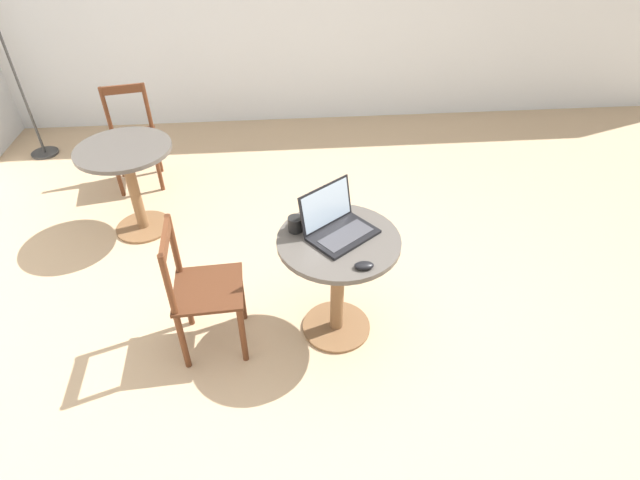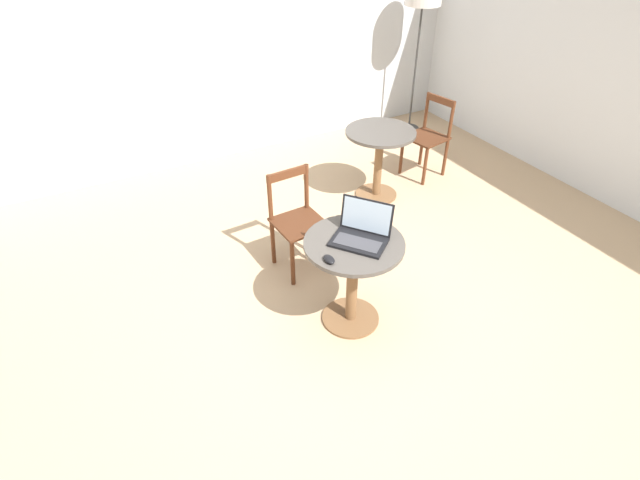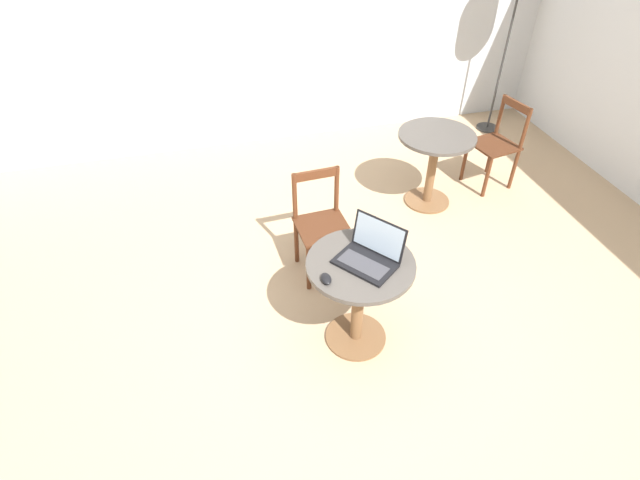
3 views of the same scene
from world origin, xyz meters
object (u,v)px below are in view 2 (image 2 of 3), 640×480
object	(u,v)px
cafe_table_near	(353,265)
cafe_table_mid	(379,150)
chair_mid_right	(428,137)
drinking_glass	(371,217)
mouse	(329,259)
laptop	(361,233)
mug	(349,216)
chair_near_back	(297,222)

from	to	relation	value
cafe_table_near	cafe_table_mid	world-z (taller)	same
chair_mid_right	drinking_glass	distance (m)	2.21
cafe_table_mid	mouse	bearing A→B (deg)	-133.41
laptop	drinking_glass	xyz separation A→B (m)	(0.17, 0.14, -0.00)
cafe_table_mid	mug	xyz separation A→B (m)	(-1.07, -1.17, 0.24)
laptop	cafe_table_near	bearing A→B (deg)	-178.65
cafe_table_near	laptop	distance (m)	0.25
mouse	laptop	bearing A→B (deg)	18.30
cafe_table_near	drinking_glass	distance (m)	0.36
drinking_glass	chair_near_back	bearing A→B (deg)	113.06
cafe_table_near	cafe_table_mid	distance (m)	1.83
laptop	mug	xyz separation A→B (m)	(0.05, 0.23, -0.01)
laptop	chair_mid_right	bearing A→B (deg)	39.85
cafe_table_mid	chair_mid_right	bearing A→B (deg)	11.07
cafe_table_near	laptop	xyz separation A→B (m)	(0.05, 0.00, 0.25)
laptop	mouse	bearing A→B (deg)	-161.70
mug	drinking_glass	size ratio (longest dim) A/B	1.25
cafe_table_mid	mouse	world-z (taller)	mouse
cafe_table_mid	chair_mid_right	xyz separation A→B (m)	(0.73, 0.14, -0.09)
cafe_table_near	drinking_glass	world-z (taller)	drinking_glass
cafe_table_mid	drinking_glass	size ratio (longest dim) A/B	7.43
mug	chair_mid_right	bearing A→B (deg)	36.11
cafe_table_mid	mug	size ratio (longest dim) A/B	5.94
laptop	mug	bearing A→B (deg)	78.56
drinking_glass	laptop	bearing A→B (deg)	-140.96
mug	cafe_table_near	bearing A→B (deg)	-113.37
chair_mid_right	laptop	distance (m)	2.43
mouse	drinking_glass	distance (m)	0.53
chair_mid_right	mug	world-z (taller)	chair_mid_right
cafe_table_near	mouse	distance (m)	0.34
laptop	mug	size ratio (longest dim) A/B	3.82
chair_near_back	drinking_glass	xyz separation A→B (m)	(0.27, -0.63, 0.33)
mug	drinking_glass	xyz separation A→B (m)	(0.13, -0.09, 0.01)
cafe_table_near	cafe_table_mid	size ratio (longest dim) A/B	1.00
mug	drinking_glass	world-z (taller)	drinking_glass
chair_near_back	chair_mid_right	size ratio (longest dim) A/B	1.00
mouse	mug	world-z (taller)	mug
cafe_table_mid	mug	world-z (taller)	mug
chair_near_back	mouse	bearing A→B (deg)	-103.15
cafe_table_near	drinking_glass	xyz separation A→B (m)	(0.22, 0.14, 0.24)
mouse	cafe_table_near	bearing A→B (deg)	21.63
mouse	chair_mid_right	bearing A→B (deg)	37.39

